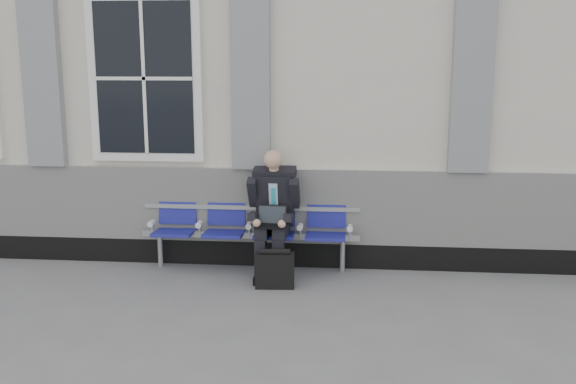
# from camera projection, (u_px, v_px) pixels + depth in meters

# --- Properties ---
(ground) EXTENTS (70.00, 70.00, 0.00)m
(ground) POSITION_uv_depth(u_px,v_px,m) (78.00, 304.00, 6.57)
(ground) COLOR slate
(ground) RESTS_ON ground
(station_building) EXTENTS (14.40, 4.40, 4.49)m
(station_building) POSITION_uv_depth(u_px,v_px,m) (163.00, 77.00, 9.52)
(station_building) COLOR beige
(station_building) RESTS_ON ground
(bench) EXTENTS (2.60, 0.47, 0.91)m
(bench) POSITION_uv_depth(u_px,v_px,m) (250.00, 224.00, 7.61)
(bench) COLOR #9EA0A3
(bench) RESTS_ON ground
(businessman) EXTENTS (0.60, 0.81, 1.46)m
(businessman) POSITION_uv_depth(u_px,v_px,m) (273.00, 208.00, 7.40)
(businessman) COLOR black
(businessman) RESTS_ON ground
(briefcase) EXTENTS (0.44, 0.21, 0.44)m
(briefcase) POSITION_uv_depth(u_px,v_px,m) (275.00, 270.00, 7.04)
(briefcase) COLOR black
(briefcase) RESTS_ON ground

